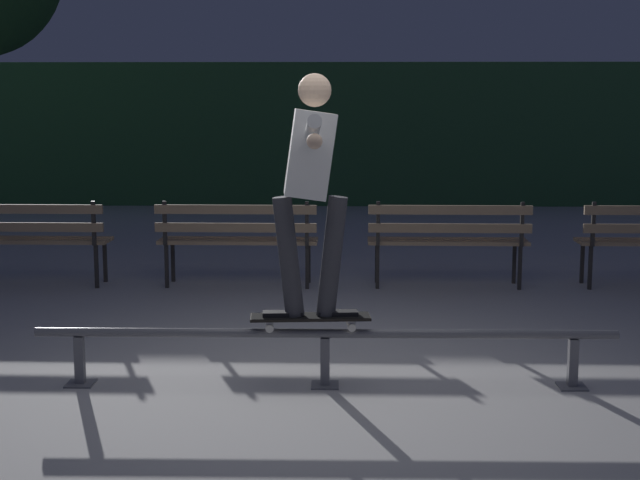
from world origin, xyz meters
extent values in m
plane|color=#ADAAA8|center=(0.00, 0.00, 0.00)|extent=(90.00, 90.00, 0.00)
cube|color=#2D5B33|center=(0.00, 10.96, 1.26)|extent=(24.00, 1.20, 2.52)
cylinder|color=slate|center=(0.00, 0.03, 0.36)|extent=(3.81, 0.06, 0.06)
cube|color=slate|center=(-1.62, 0.03, 0.16)|extent=(0.06, 0.06, 0.33)
cube|color=slate|center=(-1.62, 0.03, 0.01)|extent=(0.18, 0.18, 0.01)
cube|color=slate|center=(0.00, 0.03, 0.16)|extent=(0.06, 0.06, 0.33)
cube|color=slate|center=(0.00, 0.03, 0.01)|extent=(0.18, 0.18, 0.01)
cube|color=slate|center=(1.62, 0.03, 0.16)|extent=(0.06, 0.06, 0.33)
cube|color=slate|center=(1.62, 0.03, 0.01)|extent=(0.18, 0.18, 0.01)
cube|color=black|center=(-0.10, 0.03, 0.46)|extent=(0.79, 0.25, 0.02)
cube|color=black|center=(-0.10, 0.03, 0.47)|extent=(0.78, 0.24, 0.00)
cube|color=#9E9EA3|center=(0.17, 0.05, 0.45)|extent=(0.06, 0.17, 0.02)
cube|color=#9E9EA3|center=(-0.36, 0.01, 0.45)|extent=(0.06, 0.17, 0.02)
cylinder|color=beige|center=(0.17, -0.03, 0.41)|extent=(0.05, 0.03, 0.05)
cylinder|color=beige|center=(0.16, 0.13, 0.41)|extent=(0.05, 0.03, 0.05)
cylinder|color=beige|center=(-0.36, -0.07, 0.41)|extent=(0.05, 0.03, 0.05)
cylinder|color=beige|center=(-0.37, 0.09, 0.41)|extent=(0.05, 0.03, 0.05)
cube|color=black|center=(0.08, 0.04, 0.49)|extent=(0.27, 0.12, 0.03)
cube|color=black|center=(-0.28, 0.02, 0.49)|extent=(0.27, 0.12, 0.03)
cylinder|color=#333338|center=(0.04, 0.04, 0.86)|extent=(0.21, 0.14, 0.79)
cylinder|color=#333338|center=(-0.24, 0.02, 0.86)|extent=(0.21, 0.14, 0.79)
cube|color=silver|center=(-0.10, 0.03, 1.52)|extent=(0.36, 0.38, 0.57)
cylinder|color=silver|center=(-0.07, -0.35, 1.68)|extent=(0.13, 0.61, 0.21)
cylinder|color=silver|center=(-0.12, 0.41, 1.68)|extent=(0.13, 0.61, 0.21)
sphere|color=beige|center=(-0.05, -0.63, 1.63)|extent=(0.09, 0.09, 0.09)
sphere|color=beige|center=(-0.14, 0.69, 1.63)|extent=(0.09, 0.09, 0.09)
sphere|color=beige|center=(-0.07, 0.03, 1.92)|extent=(0.21, 0.21, 0.21)
cube|color=#282623|center=(-2.32, 3.48, 0.22)|extent=(0.04, 0.04, 0.44)
cube|color=#282623|center=(-2.33, 3.16, 0.22)|extent=(0.04, 0.04, 0.44)
cube|color=#282623|center=(-2.33, 3.12, 0.66)|extent=(0.04, 0.04, 0.44)
cube|color=#A38460|center=(-3.03, 3.47, 0.46)|extent=(1.60, 0.12, 0.04)
cube|color=#A38460|center=(-3.03, 3.33, 0.46)|extent=(1.60, 0.12, 0.04)
cube|color=#A38460|center=(-3.03, 3.19, 0.46)|extent=(1.60, 0.12, 0.04)
cube|color=#A38460|center=(-3.03, 3.12, 0.62)|extent=(1.60, 0.06, 0.09)
cube|color=#A38460|center=(-3.03, 3.12, 0.80)|extent=(1.60, 0.06, 0.09)
cube|color=#282623|center=(-0.21, 3.48, 0.22)|extent=(0.04, 0.04, 0.44)
cube|color=#282623|center=(-0.22, 3.16, 0.22)|extent=(0.04, 0.04, 0.44)
cube|color=#282623|center=(-0.22, 3.12, 0.66)|extent=(0.04, 0.04, 0.44)
cube|color=#282623|center=(-1.62, 3.50, 0.22)|extent=(0.04, 0.04, 0.44)
cube|color=#282623|center=(-1.63, 3.18, 0.22)|extent=(0.04, 0.04, 0.44)
cube|color=#282623|center=(-1.63, 3.14, 0.66)|extent=(0.04, 0.04, 0.44)
cube|color=#A38460|center=(-0.92, 3.47, 0.46)|extent=(1.60, 0.12, 0.04)
cube|color=#A38460|center=(-0.92, 3.33, 0.46)|extent=(1.60, 0.12, 0.04)
cube|color=#A38460|center=(-0.92, 3.19, 0.46)|extent=(1.60, 0.12, 0.04)
cube|color=#A38460|center=(-0.92, 3.12, 0.62)|extent=(1.60, 0.06, 0.09)
cube|color=#A38460|center=(-0.92, 3.12, 0.80)|extent=(1.60, 0.06, 0.09)
cube|color=#282623|center=(1.89, 3.48, 0.22)|extent=(0.04, 0.04, 0.44)
cube|color=#282623|center=(1.89, 3.16, 0.22)|extent=(0.04, 0.04, 0.44)
cube|color=#282623|center=(1.89, 3.12, 0.66)|extent=(0.04, 0.04, 0.44)
cube|color=#282623|center=(0.49, 3.50, 0.22)|extent=(0.04, 0.04, 0.44)
cube|color=#282623|center=(0.48, 3.18, 0.22)|extent=(0.04, 0.04, 0.44)
cube|color=#282623|center=(0.48, 3.14, 0.66)|extent=(0.04, 0.04, 0.44)
cube|color=#A38460|center=(1.19, 3.47, 0.46)|extent=(1.60, 0.12, 0.04)
cube|color=#A38460|center=(1.19, 3.33, 0.46)|extent=(1.60, 0.12, 0.04)
cube|color=#A38460|center=(1.18, 3.19, 0.46)|extent=(1.60, 0.12, 0.04)
cube|color=#A38460|center=(1.18, 3.12, 0.62)|extent=(1.60, 0.06, 0.09)
cube|color=#A38460|center=(1.18, 3.12, 0.80)|extent=(1.60, 0.06, 0.09)
cube|color=#282623|center=(2.59, 3.50, 0.22)|extent=(0.04, 0.04, 0.44)
cube|color=#282623|center=(2.59, 3.18, 0.22)|extent=(0.04, 0.04, 0.44)
cube|color=#282623|center=(2.59, 3.14, 0.66)|extent=(0.04, 0.04, 0.44)
camera|label=1|loc=(0.08, -5.76, 1.86)|focal=51.25mm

